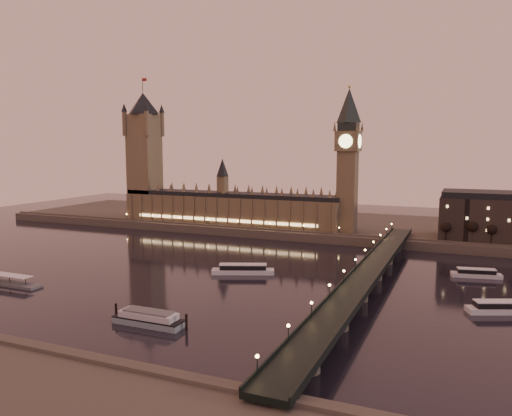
{
  "coord_description": "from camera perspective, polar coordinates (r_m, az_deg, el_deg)",
  "views": [
    {
      "loc": [
        133.55,
        -232.25,
        67.02
      ],
      "look_at": [
        19.56,
        35.0,
        31.37
      ],
      "focal_mm": 35.0,
      "sensor_mm": 36.0,
      "label": 1
    }
  ],
  "objects": [
    {
      "name": "ground",
      "position": [
        276.16,
        -6.65,
        -7.1
      ],
      "size": [
        700.0,
        700.0,
        0.0
      ],
      "primitive_type": "plane",
      "color": "black",
      "rests_on": "ground"
    },
    {
      "name": "westminster_bridge",
      "position": [
        243.88,
        12.56,
        -7.78
      ],
      "size": [
        13.2,
        260.0,
        15.3
      ],
      "color": "black",
      "rests_on": "ground"
    },
    {
      "name": "bare_tree_2",
      "position": [
        345.38,
        25.6,
        -2.13
      ],
      "size": [
        6.82,
        6.82,
        13.86
      ],
      "color": "black",
      "rests_on": "ground"
    },
    {
      "name": "victoria_tower",
      "position": [
        434.82,
        -12.66,
        6.66
      ],
      "size": [
        31.68,
        31.68,
        118.0
      ],
      "color": "brown",
      "rests_on": "ground"
    },
    {
      "name": "palace_of_westminster",
      "position": [
        396.22,
        -3.06,
        0.42
      ],
      "size": [
        180.0,
        26.62,
        52.0
      ],
      "color": "brown",
      "rests_on": "ground"
    },
    {
      "name": "far_embankment",
      "position": [
        415.48,
        8.39,
        -1.94
      ],
      "size": [
        560.0,
        130.0,
        6.0
      ],
      "primitive_type": "cube",
      "color": "#423D35",
      "rests_on": "ground"
    },
    {
      "name": "pontoon_pier",
      "position": [
        277.67,
        -26.93,
        -7.47
      ],
      "size": [
        44.6,
        7.43,
        11.89
      ],
      "color": "#595B5E",
      "rests_on": "ground"
    },
    {
      "name": "big_ben",
      "position": [
        362.1,
        10.47,
        6.39
      ],
      "size": [
        17.68,
        17.68,
        104.0
      ],
      "color": "brown",
      "rests_on": "ground"
    },
    {
      "name": "bare_tree_0",
      "position": [
        345.16,
        21.05,
        -1.91
      ],
      "size": [
        6.82,
        6.82,
        13.86
      ],
      "color": "black",
      "rests_on": "ground"
    },
    {
      "name": "cruise_boat_a",
      "position": [
        266.98,
        -1.5,
        -7.03
      ],
      "size": [
        33.28,
        19.02,
        5.28
      ],
      "rotation": [
        0.0,
        0.0,
        0.38
      ],
      "color": "silver",
      "rests_on": "ground"
    },
    {
      "name": "cruise_boat_b",
      "position": [
        284.1,
        23.87,
        -6.84
      ],
      "size": [
        25.32,
        10.82,
        4.54
      ],
      "rotation": [
        0.0,
        0.0,
        0.2
      ],
      "color": "silver",
      "rests_on": "ground"
    },
    {
      "name": "bare_tree_1",
      "position": [
        345.0,
        23.33,
        -2.02
      ],
      "size": [
        6.82,
        6.82,
        13.86
      ],
      "color": "black",
      "rests_on": "ground"
    },
    {
      "name": "cruise_boat_c",
      "position": [
        228.7,
        25.96,
        -10.19
      ],
      "size": [
        25.79,
        16.02,
        5.02
      ],
      "rotation": [
        0.0,
        0.0,
        0.4
      ],
      "color": "silver",
      "rests_on": "ground"
    },
    {
      "name": "moored_barge",
      "position": [
        197.41,
        -12.18,
        -12.23
      ],
      "size": [
        32.87,
        7.98,
        6.03
      ],
      "rotation": [
        0.0,
        0.0,
        -0.0
      ],
      "color": "#8197A4",
      "rests_on": "ground"
    }
  ]
}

